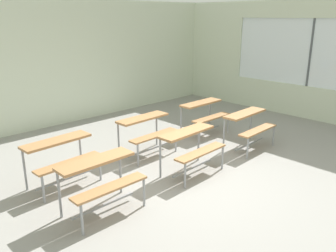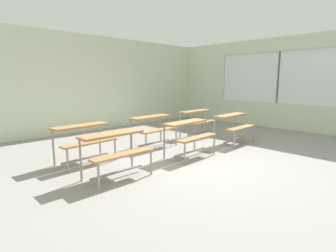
% 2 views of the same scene
% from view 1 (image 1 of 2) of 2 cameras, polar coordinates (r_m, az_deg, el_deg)
% --- Properties ---
extents(ground, '(10.00, 9.00, 0.05)m').
position_cam_1_polar(ground, '(5.76, 3.86, -9.53)').
color(ground, gray).
extents(wall_back, '(10.00, 0.12, 3.00)m').
position_cam_1_polar(wall_back, '(8.86, -18.32, 9.64)').
color(wall_back, beige).
rests_on(wall_back, ground).
extents(wall_right, '(0.12, 9.00, 3.00)m').
position_cam_1_polar(wall_right, '(9.49, 25.75, 8.95)').
color(wall_right, beige).
rests_on(wall_right, ground).
extents(desk_bench_r0c0, '(1.10, 0.59, 0.74)m').
position_cam_1_polar(desk_bench_r0c0, '(4.82, -10.98, -7.75)').
color(desk_bench_r0c0, '#A87547').
rests_on(desk_bench_r0c0, ground).
extents(desk_bench_r0c1, '(1.12, 0.63, 0.74)m').
position_cam_1_polar(desk_bench_r0c1, '(5.89, 3.89, -2.66)').
color(desk_bench_r0c1, '#A87547').
rests_on(desk_bench_r0c1, ground).
extents(desk_bench_r0c2, '(1.12, 0.62, 0.74)m').
position_cam_1_polar(desk_bench_r0c2, '(7.16, 13.20, 0.64)').
color(desk_bench_r0c2, '#A87547').
rests_on(desk_bench_r0c2, ground).
extents(desk_bench_r1c0, '(1.13, 0.64, 0.74)m').
position_cam_1_polar(desk_bench_r1c0, '(5.71, -17.17, -4.11)').
color(desk_bench_r1c0, '#A87547').
rests_on(desk_bench_r1c0, ground).
extents(desk_bench_r1c1, '(1.12, 0.62, 0.74)m').
position_cam_1_polar(desk_bench_r1c1, '(6.68, -3.51, -0.15)').
color(desk_bench_r1c1, '#A87547').
rests_on(desk_bench_r1c1, ground).
extents(desk_bench_r1c2, '(1.10, 0.59, 0.74)m').
position_cam_1_polar(desk_bench_r1c2, '(7.86, 6.01, 2.54)').
color(desk_bench_r1c2, '#A87547').
rests_on(desk_bench_r1c2, ground).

